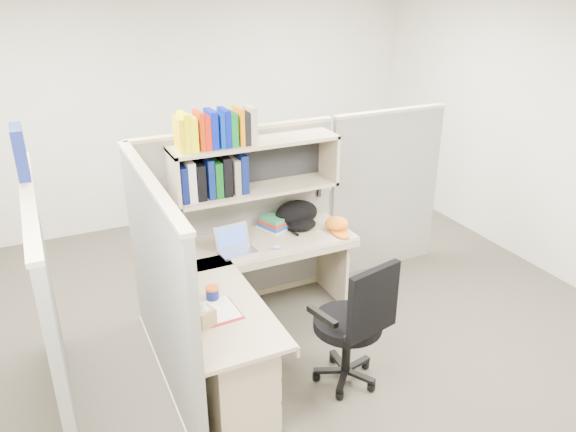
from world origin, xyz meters
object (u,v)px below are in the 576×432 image
task_chair (351,342)px  laptop (237,241)px  desk (244,339)px  backpack (299,215)px  snack_canister (212,293)px

task_chair → laptop: bearing=115.6°
laptop → task_chair: task_chair is taller
desk → task_chair: task_chair is taller
laptop → desk: bearing=-111.7°
backpack → task_chair: (-0.18, -1.22, -0.48)m
desk → task_chair: size_ratio=1.67×
backpack → snack_canister: size_ratio=4.13×
laptop → task_chair: size_ratio=0.28×
snack_canister → task_chair: (0.88, -0.42, -0.41)m
snack_canister → task_chair: size_ratio=0.09×
laptop → backpack: 0.70m
laptop → snack_canister: bearing=-128.5°
backpack → task_chair: task_chair is taller
laptop → task_chair: (0.48, -1.01, -0.46)m
desk → laptop: bearing=72.5°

